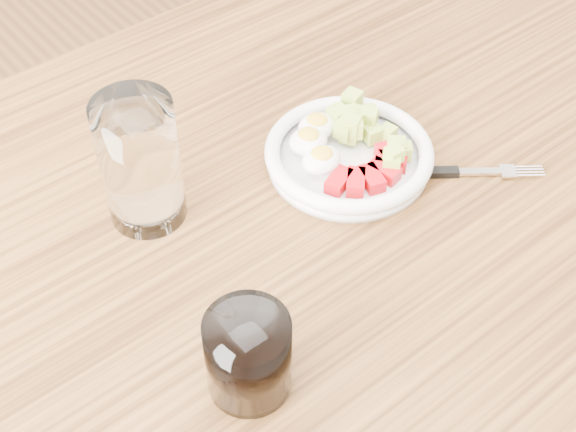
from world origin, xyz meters
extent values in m
cube|color=brown|center=(0.65, 0.35, 0.36)|extent=(0.07, 0.07, 0.73)
cube|color=brown|center=(0.00, 0.00, 0.75)|extent=(1.50, 0.90, 0.04)
cylinder|color=white|center=(0.11, 0.05, 0.78)|extent=(0.18, 0.18, 0.01)
torus|color=white|center=(0.11, 0.05, 0.79)|extent=(0.19, 0.19, 0.02)
cube|color=red|center=(0.07, 0.02, 0.79)|extent=(0.04, 0.03, 0.02)
cube|color=red|center=(0.09, 0.01, 0.79)|extent=(0.04, 0.04, 0.02)
cube|color=red|center=(0.10, 0.00, 0.79)|extent=(0.03, 0.04, 0.02)
cube|color=red|center=(0.12, 0.00, 0.79)|extent=(0.03, 0.04, 0.02)
cube|color=red|center=(0.14, 0.01, 0.79)|extent=(0.04, 0.04, 0.02)
cube|color=red|center=(0.15, 0.02, 0.79)|extent=(0.04, 0.03, 0.02)
ellipsoid|color=white|center=(0.08, 0.09, 0.80)|extent=(0.05, 0.04, 0.03)
ellipsoid|color=yellow|center=(0.08, 0.09, 0.81)|extent=(0.02, 0.02, 0.01)
ellipsoid|color=white|center=(0.11, 0.10, 0.80)|extent=(0.05, 0.04, 0.03)
ellipsoid|color=yellow|center=(0.11, 0.10, 0.81)|extent=(0.02, 0.02, 0.01)
ellipsoid|color=white|center=(0.07, 0.05, 0.80)|extent=(0.05, 0.04, 0.03)
ellipsoid|color=yellow|center=(0.07, 0.05, 0.81)|extent=(0.02, 0.02, 0.01)
cube|color=#B5C84C|center=(0.12, 0.07, 0.80)|extent=(0.02, 0.02, 0.02)
cube|color=#B5C84C|center=(0.13, 0.10, 0.80)|extent=(0.02, 0.02, 0.02)
cube|color=#B5C84C|center=(0.15, 0.08, 0.81)|extent=(0.02, 0.02, 0.02)
cube|color=#B5C84C|center=(0.14, 0.01, 0.80)|extent=(0.02, 0.02, 0.02)
cube|color=#B5C84C|center=(0.14, 0.07, 0.80)|extent=(0.02, 0.02, 0.02)
cube|color=#B5C84C|center=(0.13, 0.07, 0.81)|extent=(0.03, 0.03, 0.02)
cube|color=#B5C84C|center=(0.17, 0.05, 0.79)|extent=(0.02, 0.02, 0.02)
cube|color=#B5C84C|center=(0.16, 0.08, 0.80)|extent=(0.02, 0.02, 0.02)
cube|color=#B5C84C|center=(0.14, 0.08, 0.81)|extent=(0.02, 0.02, 0.02)
cube|color=#B5C84C|center=(0.16, 0.01, 0.80)|extent=(0.02, 0.02, 0.02)
cube|color=#B5C84C|center=(0.15, 0.06, 0.79)|extent=(0.02, 0.02, 0.02)
cube|color=#B5C84C|center=(0.16, 0.07, 0.81)|extent=(0.03, 0.03, 0.02)
cube|color=#B5C84C|center=(0.15, 0.02, 0.80)|extent=(0.03, 0.03, 0.02)
cube|color=#B5C84C|center=(0.13, 0.07, 0.81)|extent=(0.03, 0.03, 0.02)
cube|color=#B5C84C|center=(0.13, 0.00, 0.80)|extent=(0.03, 0.03, 0.02)
cube|color=#B5C84C|center=(0.16, 0.10, 0.81)|extent=(0.02, 0.02, 0.02)
cube|color=#B5C84C|center=(0.13, 0.07, 0.80)|extent=(0.03, 0.03, 0.02)
cube|color=#B5C84C|center=(0.14, 0.08, 0.80)|extent=(0.03, 0.03, 0.02)
cube|color=black|center=(0.16, -0.01, 0.77)|extent=(0.08, 0.06, 0.01)
cube|color=silver|center=(0.22, -0.05, 0.77)|extent=(0.05, 0.04, 0.00)
cube|color=silver|center=(0.24, -0.07, 0.77)|extent=(0.03, 0.03, 0.00)
cylinder|color=silver|center=(0.26, -0.09, 0.77)|extent=(0.03, 0.02, 0.00)
cylinder|color=silver|center=(0.26, -0.09, 0.77)|extent=(0.03, 0.02, 0.00)
cylinder|color=silver|center=(0.26, -0.09, 0.77)|extent=(0.03, 0.02, 0.00)
cylinder|color=silver|center=(0.27, -0.08, 0.77)|extent=(0.03, 0.02, 0.00)
cylinder|color=white|center=(-0.11, 0.13, 0.84)|extent=(0.08, 0.08, 0.15)
cylinder|color=white|center=(-0.15, -0.11, 0.81)|extent=(0.08, 0.08, 0.09)
cylinder|color=black|center=(-0.15, -0.11, 0.81)|extent=(0.07, 0.07, 0.07)
camera|label=1|loc=(-0.36, -0.43, 1.40)|focal=50.00mm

